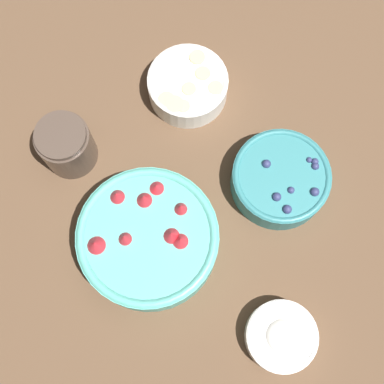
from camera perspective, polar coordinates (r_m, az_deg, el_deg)
The scene contains 6 objects.
ground_plane at distance 0.97m, azimuth 2.96°, elevation 1.01°, with size 4.00×4.00×0.00m, color brown.
bowl_strawberries at distance 0.91m, azimuth -4.68°, elevation -4.95°, with size 0.24×0.24×0.10m.
bowl_blueberries at distance 0.95m, azimuth 9.41°, elevation 1.40°, with size 0.17×0.17×0.06m.
bowl_bananas at distance 1.01m, azimuth -0.44°, elevation 11.33°, with size 0.15×0.15×0.06m.
bowl_cream at distance 0.92m, azimuth 9.50°, elevation -14.95°, with size 0.12×0.12×0.05m.
jar_chocolate at distance 0.97m, azimuth -13.21°, elevation 4.81°, with size 0.10×0.10×0.10m.
Camera 1 is at (0.13, -0.25, 0.93)m, focal length 50.00 mm.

